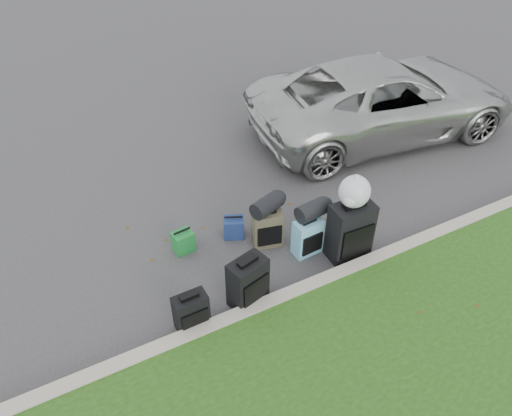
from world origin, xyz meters
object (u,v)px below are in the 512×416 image
tote_green (183,241)px  suitcase_small_black (191,312)px  suitcase_large_black_left (248,282)px  suitcase_large_black_right (350,231)px  suv (384,98)px  suitcase_teal (307,237)px  tote_navy (234,227)px  suitcase_olive (267,228)px

tote_green → suitcase_small_black: bearing=-113.5°
suitcase_small_black → suitcase_large_black_left: suitcase_large_black_left is taller
suitcase_large_black_left → suitcase_large_black_right: 1.58m
suitcase_large_black_right → suv: bearing=47.1°
suv → tote_green: 4.64m
suitcase_large_black_right → suitcase_teal: bearing=150.2°
suitcase_small_black → tote_green: (0.38, 1.26, -0.09)m
suitcase_large_black_left → suv: bearing=17.5°
suitcase_large_black_left → tote_green: suitcase_large_black_left is taller
tote_navy → suitcase_olive: bearing=-22.0°
suv → suitcase_small_black: bearing=125.1°
suitcase_small_black → tote_navy: size_ratio=1.63×
suitcase_large_black_left → suitcase_olive: (0.71, 0.81, -0.06)m
suv → suitcase_large_black_right: 3.48m
suitcase_small_black → tote_green: size_ratio=1.62×
tote_green → tote_navy: tote_green is taller
tote_green → suitcase_large_black_right: bearing=-36.5°
suv → tote_green: suv is taller
suitcase_olive → suitcase_large_black_right: 1.12m
suitcase_large_black_left → tote_green: size_ratio=2.20×
suitcase_teal → suitcase_large_black_right: size_ratio=0.64×
suitcase_small_black → suitcase_olive: bearing=28.9°
suv → tote_navy: suv is taller
tote_navy → suitcase_small_black: bearing=-108.9°
suitcase_large_black_left → tote_navy: bearing=57.7°
suitcase_large_black_left → suitcase_olive: 1.08m
suv → suitcase_large_black_left: (-4.05, -2.54, -0.34)m
suitcase_olive → tote_green: bearing=173.0°
suv → suitcase_olive: size_ratio=8.77×
suitcase_large_black_left → suitcase_large_black_right: (1.57, 0.11, 0.08)m
suitcase_teal → tote_navy: 1.06m
suitcase_small_black → tote_navy: suitcase_small_black is taller
suitcase_olive → tote_navy: bearing=147.8°
suitcase_small_black → suitcase_olive: 1.69m
tote_green → tote_navy: (0.74, -0.06, -0.00)m
suitcase_small_black → suitcase_large_black_right: suitcase_large_black_right is taller
suitcase_teal → tote_green: bearing=147.5°
suitcase_small_black → suitcase_olive: size_ratio=0.89×
suitcase_olive → suitcase_teal: bearing=-32.1°
suv → suitcase_small_black: suv is taller
suitcase_large_black_right → suitcase_olive: bearing=143.3°
suv → tote_green: size_ratio=15.99×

